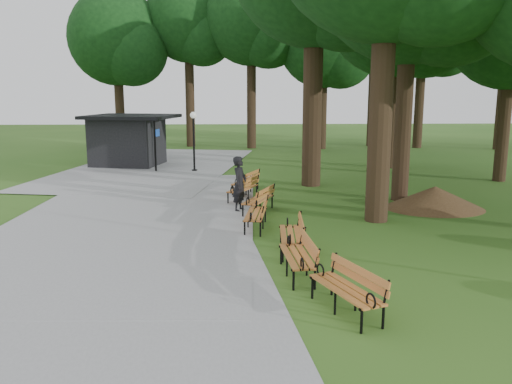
{
  "coord_description": "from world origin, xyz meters",
  "views": [
    {
      "loc": [
        -0.61,
        -13.68,
        3.99
      ],
      "look_at": [
        -0.02,
        1.18,
        1.1
      ],
      "focal_mm": 36.76,
      "sensor_mm": 36.0,
      "label": 1
    }
  ],
  "objects_px": {
    "bench_0": "(346,290)",
    "bench_1": "(297,257)",
    "bench_4": "(258,200)",
    "dirt_mound": "(435,197)",
    "lawn_tree_4": "(397,6)",
    "bench_5": "(243,189)",
    "lamp_post": "(194,129)",
    "bench_3": "(255,214)",
    "bench_2": "(291,235)",
    "bench_6": "(245,182)",
    "kiosk": "(128,140)",
    "person": "(240,184)"
  },
  "relations": [
    {
      "from": "dirt_mound",
      "to": "bench_5",
      "type": "relative_size",
      "value": 1.5
    },
    {
      "from": "bench_3",
      "to": "bench_0",
      "type": "bearing_deg",
      "value": 21.25
    },
    {
      "from": "dirt_mound",
      "to": "bench_0",
      "type": "xyz_separation_m",
      "value": [
        -4.84,
        -8.42,
        0.05
      ]
    },
    {
      "from": "bench_0",
      "to": "bench_5",
      "type": "xyz_separation_m",
      "value": [
        -1.72,
        10.02,
        0.0
      ]
    },
    {
      "from": "bench_2",
      "to": "bench_6",
      "type": "xyz_separation_m",
      "value": [
        -0.97,
        7.84,
        0.0
      ]
    },
    {
      "from": "kiosk",
      "to": "bench_0",
      "type": "relative_size",
      "value": 2.29
    },
    {
      "from": "bench_1",
      "to": "bench_4",
      "type": "distance_m",
      "value": 6.09
    },
    {
      "from": "bench_4",
      "to": "dirt_mound",
      "type": "bearing_deg",
      "value": 116.09
    },
    {
      "from": "bench_0",
      "to": "lawn_tree_4",
      "type": "bearing_deg",
      "value": 140.0
    },
    {
      "from": "lamp_post",
      "to": "bench_6",
      "type": "xyz_separation_m",
      "value": [
        2.44,
        -5.58,
        -1.71
      ]
    },
    {
      "from": "dirt_mound",
      "to": "kiosk",
      "type": "bearing_deg",
      "value": 138.91
    },
    {
      "from": "bench_4",
      "to": "bench_5",
      "type": "height_order",
      "value": "same"
    },
    {
      "from": "kiosk",
      "to": "bench_4",
      "type": "distance_m",
      "value": 13.14
    },
    {
      "from": "dirt_mound",
      "to": "bench_6",
      "type": "xyz_separation_m",
      "value": [
        -6.43,
        3.12,
        0.05
      ]
    },
    {
      "from": "dirt_mound",
      "to": "bench_0",
      "type": "height_order",
      "value": "bench_0"
    },
    {
      "from": "bench_1",
      "to": "bench_3",
      "type": "relative_size",
      "value": 1.0
    },
    {
      "from": "lamp_post",
      "to": "bench_4",
      "type": "distance_m",
      "value": 9.67
    },
    {
      "from": "person",
      "to": "bench_2",
      "type": "bearing_deg",
      "value": -142.48
    },
    {
      "from": "bench_1",
      "to": "lawn_tree_4",
      "type": "relative_size",
      "value": 0.16
    },
    {
      "from": "kiosk",
      "to": "bench_5",
      "type": "relative_size",
      "value": 2.29
    },
    {
      "from": "person",
      "to": "bench_6",
      "type": "bearing_deg",
      "value": 18.0
    },
    {
      "from": "bench_0",
      "to": "lawn_tree_4",
      "type": "height_order",
      "value": "lawn_tree_4"
    },
    {
      "from": "dirt_mound",
      "to": "bench_6",
      "type": "distance_m",
      "value": 7.15
    },
    {
      "from": "person",
      "to": "bench_2",
      "type": "xyz_separation_m",
      "value": [
        1.23,
        -4.57,
        -0.49
      ]
    },
    {
      "from": "dirt_mound",
      "to": "bench_1",
      "type": "height_order",
      "value": "bench_1"
    },
    {
      "from": "bench_1",
      "to": "bench_4",
      "type": "height_order",
      "value": "same"
    },
    {
      "from": "bench_2",
      "to": "bench_6",
      "type": "height_order",
      "value": "same"
    },
    {
      "from": "bench_1",
      "to": "bench_4",
      "type": "xyz_separation_m",
      "value": [
        -0.58,
        6.07,
        0.0
      ]
    },
    {
      "from": "dirt_mound",
      "to": "bench_5",
      "type": "bearing_deg",
      "value": 166.3
    },
    {
      "from": "lawn_tree_4",
      "to": "person",
      "type": "bearing_deg",
      "value": -128.82
    },
    {
      "from": "bench_4",
      "to": "kiosk",
      "type": "bearing_deg",
      "value": -127.96
    },
    {
      "from": "bench_0",
      "to": "bench_2",
      "type": "height_order",
      "value": "same"
    },
    {
      "from": "person",
      "to": "bench_2",
      "type": "height_order",
      "value": "person"
    },
    {
      "from": "bench_4",
      "to": "lawn_tree_4",
      "type": "height_order",
      "value": "lawn_tree_4"
    },
    {
      "from": "bench_4",
      "to": "lawn_tree_4",
      "type": "distance_m",
      "value": 14.69
    },
    {
      "from": "lamp_post",
      "to": "bench_3",
      "type": "height_order",
      "value": "lamp_post"
    },
    {
      "from": "dirt_mound",
      "to": "bench_0",
      "type": "relative_size",
      "value": 1.5
    },
    {
      "from": "bench_1",
      "to": "dirt_mound",
      "type": "bearing_deg",
      "value": 135.79
    },
    {
      "from": "bench_0",
      "to": "bench_1",
      "type": "height_order",
      "value": "same"
    },
    {
      "from": "bench_3",
      "to": "lawn_tree_4",
      "type": "xyz_separation_m",
      "value": [
        7.51,
        12.18,
        7.7
      ]
    },
    {
      "from": "bench_2",
      "to": "bench_3",
      "type": "distance_m",
      "value": 2.4
    },
    {
      "from": "bench_3",
      "to": "bench_5",
      "type": "xyz_separation_m",
      "value": [
        -0.31,
        4.06,
        0.0
      ]
    },
    {
      "from": "lamp_post",
      "to": "dirt_mound",
      "type": "relative_size",
      "value": 1.04
    },
    {
      "from": "person",
      "to": "kiosk",
      "type": "relative_size",
      "value": 0.43
    },
    {
      "from": "bench_6",
      "to": "lawn_tree_4",
      "type": "relative_size",
      "value": 0.16
    },
    {
      "from": "bench_1",
      "to": "bench_2",
      "type": "distance_m",
      "value": 1.74
    },
    {
      "from": "bench_6",
      "to": "dirt_mound",
      "type": "bearing_deg",
      "value": 86.79
    },
    {
      "from": "bench_5",
      "to": "bench_4",
      "type": "bearing_deg",
      "value": 37.64
    },
    {
      "from": "lamp_post",
      "to": "bench_3",
      "type": "bearing_deg",
      "value": -76.78
    },
    {
      "from": "bench_0",
      "to": "bench_3",
      "type": "distance_m",
      "value": 6.13
    }
  ]
}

